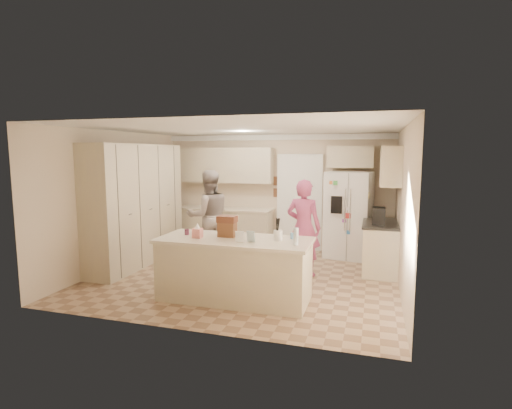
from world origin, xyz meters
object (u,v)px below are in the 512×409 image
(refrigerator, at_px, (348,215))
(island_base, at_px, (235,270))
(teen_girl, at_px, (304,228))
(coffee_maker, at_px, (379,216))
(utensil_crock, at_px, (278,235))
(tissue_box, at_px, (198,233))
(dollhouse_body, at_px, (227,229))
(teen_boy, at_px, (209,216))

(refrigerator, xyz_separation_m, island_base, (-1.46, -2.96, -0.46))
(teen_girl, bearing_deg, island_base, 70.97)
(coffee_maker, distance_m, utensil_crock, 2.32)
(refrigerator, height_order, island_base, refrigerator)
(coffee_maker, distance_m, tissue_box, 3.28)
(dollhouse_body, height_order, teen_girl, teen_girl)
(tissue_box, bearing_deg, coffee_maker, 37.57)
(island_base, xyz_separation_m, tissue_box, (-0.55, -0.10, 0.56))
(coffee_maker, distance_m, teen_girl, 1.36)
(dollhouse_body, bearing_deg, refrigerator, 60.58)
(refrigerator, relative_size, coffee_maker, 6.00)
(teen_boy, bearing_deg, utensil_crock, 100.08)
(teen_boy, bearing_deg, teen_girl, 133.16)
(refrigerator, bearing_deg, coffee_maker, -51.00)
(utensil_crock, height_order, dollhouse_body, dollhouse_body)
(dollhouse_body, height_order, teen_boy, teen_boy)
(refrigerator, bearing_deg, island_base, -106.38)
(island_base, xyz_separation_m, teen_girl, (0.77, 1.48, 0.42))
(teen_boy, bearing_deg, coffee_maker, 144.75)
(island_base, bearing_deg, coffee_maker, 42.83)
(refrigerator, relative_size, teen_girl, 1.04)
(refrigerator, distance_m, island_base, 3.33)
(island_base, xyz_separation_m, dollhouse_body, (-0.15, 0.10, 0.60))
(island_base, xyz_separation_m, teen_boy, (-1.22, 1.88, 0.48))
(refrigerator, height_order, dollhouse_body, refrigerator)
(coffee_maker, distance_m, teen_boy, 3.28)
(coffee_maker, height_order, teen_boy, teen_boy)
(utensil_crock, bearing_deg, teen_girl, 85.04)
(utensil_crock, height_order, teen_girl, teen_girl)
(coffee_maker, distance_m, dollhouse_body, 2.84)
(teen_boy, bearing_deg, island_base, 87.48)
(coffee_maker, xyz_separation_m, dollhouse_body, (-2.20, -1.80, -0.03))
(coffee_maker, xyz_separation_m, island_base, (-2.05, -1.90, -0.63))
(refrigerator, xyz_separation_m, teen_girl, (-0.69, -1.47, -0.04))
(refrigerator, bearing_deg, teen_girl, -105.07)
(utensil_crock, xyz_separation_m, dollhouse_body, (-0.80, 0.05, 0.04))
(utensil_crock, relative_size, teen_girl, 0.09)
(dollhouse_body, distance_m, teen_girl, 1.67)
(island_base, height_order, teen_girl, teen_girl)
(island_base, bearing_deg, utensil_crock, 4.40)
(utensil_crock, distance_m, dollhouse_body, 0.80)
(island_base, relative_size, teen_girl, 1.27)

